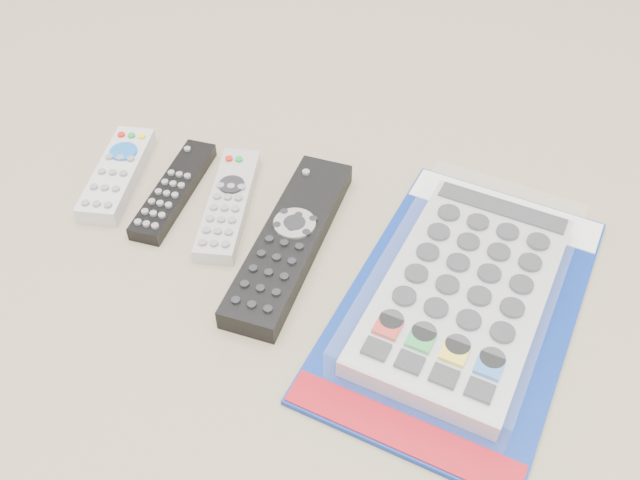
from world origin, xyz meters
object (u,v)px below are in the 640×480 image
(remote_small_grey, at_px, (117,174))
(remote_large_black, at_px, (290,240))
(jumbo_remote_packaged, at_px, (465,290))
(remote_silver_dvd, at_px, (228,204))
(remote_slim_black, at_px, (174,190))

(remote_small_grey, relative_size, remote_large_black, 0.63)
(jumbo_remote_packaged, bearing_deg, remote_silver_dvd, 177.33)
(remote_slim_black, bearing_deg, remote_small_grey, 175.86)
(remote_small_grey, height_order, remote_large_black, remote_large_black)
(remote_small_grey, bearing_deg, remote_silver_dvd, -12.75)
(remote_slim_black, height_order, jumbo_remote_packaged, jumbo_remote_packaged)
(remote_small_grey, bearing_deg, remote_slim_black, -13.24)
(remote_slim_black, xyz_separation_m, jumbo_remote_packaged, (0.35, -0.07, 0.01))
(remote_slim_black, bearing_deg, remote_large_black, -15.13)
(remote_large_black, height_order, jumbo_remote_packaged, jumbo_remote_packaged)
(remote_small_grey, bearing_deg, jumbo_remote_packaged, -18.64)
(remote_large_black, bearing_deg, jumbo_remote_packaged, -4.48)
(remote_small_grey, bearing_deg, remote_large_black, -20.76)
(remote_small_grey, distance_m, remote_silver_dvd, 0.14)
(remote_large_black, bearing_deg, remote_silver_dvd, 158.51)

